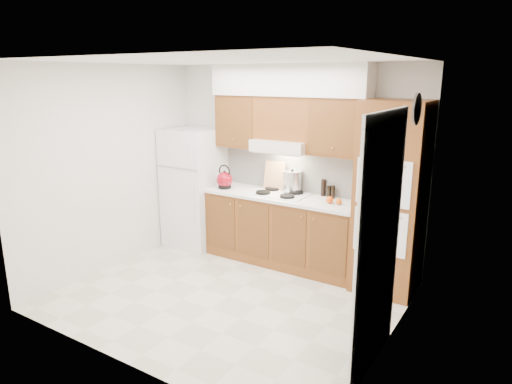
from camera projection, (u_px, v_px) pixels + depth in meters
floor at (228, 296)px, 5.21m from camera, size 3.60×3.60×0.00m
ceiling at (225, 60)px, 4.57m from camera, size 3.60×3.60×0.00m
wall_back at (292, 164)px, 6.12m from camera, size 3.60×0.02×2.60m
wall_left at (112, 169)px, 5.82m from camera, size 0.02×3.00×2.60m
wall_right at (395, 212)px, 3.96m from camera, size 0.02×3.00×2.60m
fridge at (195, 188)px, 6.66m from camera, size 0.75×0.72×1.72m
base_cabinets at (282, 230)px, 6.07m from camera, size 2.11×0.60×0.90m
countertop at (282, 197)px, 5.95m from camera, size 2.13×0.62×0.04m
backsplash at (293, 170)px, 6.12m from camera, size 2.11×0.03×0.56m
oven_cabinet at (391, 199)px, 5.16m from camera, size 0.70×0.65×2.20m
upper_cab_left at (241, 121)px, 6.22m from camera, size 0.63×0.33×0.70m
upper_cab_right at (339, 127)px, 5.48m from camera, size 0.73×0.33×0.70m
range_hood at (283, 146)px, 5.88m from camera, size 0.75×0.45×0.15m
upper_cab_over_hood at (285, 118)px, 5.84m from camera, size 0.75×0.33×0.55m
soffit at (289, 80)px, 5.69m from camera, size 2.13×0.36×0.40m
cooktop at (279, 194)px, 5.98m from camera, size 0.74×0.50×0.01m
doorway at (379, 251)px, 3.74m from camera, size 0.02×0.90×2.10m
wall_clock at (417, 109)px, 4.21m from camera, size 0.02×0.30×0.30m
kettle at (225, 180)px, 6.27m from camera, size 0.26×0.26×0.22m
cutting_board at (274, 176)px, 6.17m from camera, size 0.30×0.12×0.38m
stock_pot at (292, 181)px, 6.03m from camera, size 0.32×0.32×0.25m
condiment_a at (323, 188)px, 5.88m from camera, size 0.08×0.08×0.22m
condiment_b at (333, 192)px, 5.76m from camera, size 0.06×0.06×0.17m
condiment_c at (329, 192)px, 5.80m from camera, size 0.07×0.07×0.15m
orange_near at (339, 202)px, 5.50m from camera, size 0.08×0.08×0.08m
orange_far at (330, 200)px, 5.55m from camera, size 0.12×0.12×0.09m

